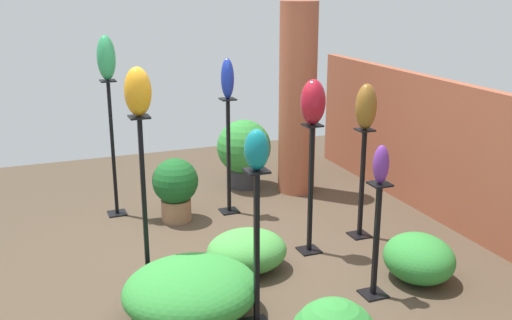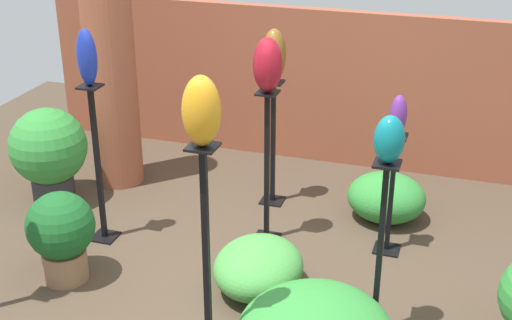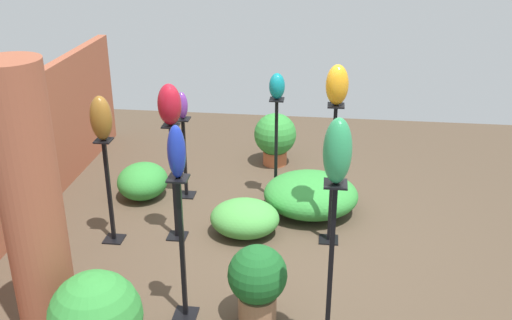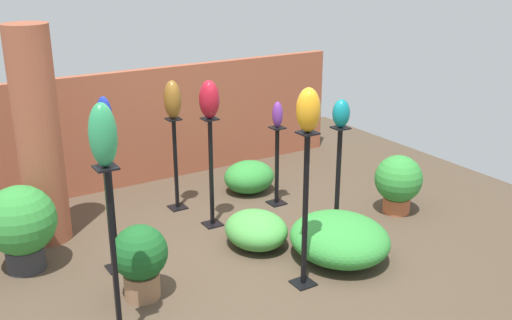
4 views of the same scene
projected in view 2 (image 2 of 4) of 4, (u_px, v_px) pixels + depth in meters
name	position (u px, v px, depth m)	size (l,w,h in m)	color
ground_plane	(225.00, 305.00, 4.97)	(8.00, 8.00, 0.00)	#4C3D2D
brick_wall_back	(317.00, 86.00, 6.95)	(5.60, 0.12, 1.52)	#9E5138
brick_pillar	(110.00, 63.00, 6.33)	(0.45, 0.45, 2.29)	#9E5138
pedestal_teal	(379.00, 259.00, 4.46)	(0.20, 0.20, 1.23)	black
pedestal_cobalt	(98.00, 171.00, 5.57)	(0.20, 0.20, 1.30)	black
pedestal_violet	(391.00, 200.00, 5.45)	(0.20, 0.20, 0.98)	black
pedestal_amber	(207.00, 273.00, 4.10)	(0.20, 0.20, 1.49)	black
pedestal_ruby	(267.00, 174.00, 5.56)	(0.20, 0.20, 1.26)	black
pedestal_bronze	(273.00, 149.00, 6.18)	(0.20, 0.20, 1.13)	black
art_vase_teal	(389.00, 139.00, 4.12)	(0.18, 0.18, 0.29)	#0F727A
art_vase_cobalt	(87.00, 57.00, 5.19)	(0.15, 0.14, 0.43)	#192D9E
art_vase_violet	(398.00, 115.00, 5.17)	(0.13, 0.13, 0.31)	#6B2D8C
art_vase_amber	(201.00, 111.00, 3.69)	(0.21, 0.21, 0.39)	orange
art_vase_ruby	(268.00, 65.00, 5.19)	(0.22, 0.23, 0.41)	maroon
art_vase_bronze	(274.00, 55.00, 5.84)	(0.20, 0.21, 0.45)	brown
potted_plant_mid_right	(61.00, 232.00, 5.11)	(0.50, 0.50, 0.69)	#936B4C
potted_plant_mid_left	(49.00, 150.00, 6.22)	(0.68, 0.68, 0.86)	#2D2D33
foliage_bed_east	(258.00, 267.00, 5.07)	(0.64, 0.73, 0.37)	#479942
foliage_bed_center	(386.00, 197.00, 6.01)	(0.66, 0.59, 0.41)	#338C38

